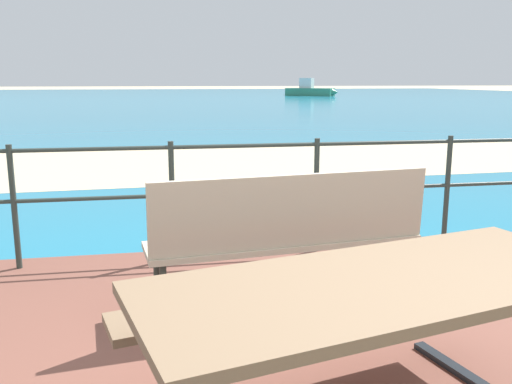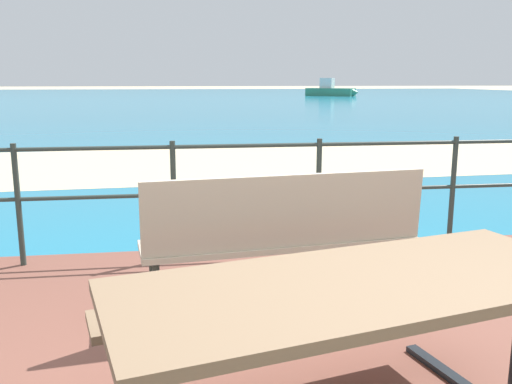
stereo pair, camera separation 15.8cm
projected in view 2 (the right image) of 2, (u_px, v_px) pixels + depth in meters
sea_water at (183, 99)px, 41.04m from camera, size 90.00×90.00×0.01m
beach_strip at (208, 163)px, 9.93m from camera, size 54.13×6.52×0.01m
picnic_table at (361, 323)px, 1.94m from camera, size 2.03×1.72×0.74m
park_bench at (284, 230)px, 3.33m from camera, size 1.75×0.61×0.89m
railing_fence at (247, 183)px, 4.43m from camera, size 5.94×0.04×0.95m
boat_near at (331, 91)px, 49.30m from camera, size 4.39×3.74×1.59m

